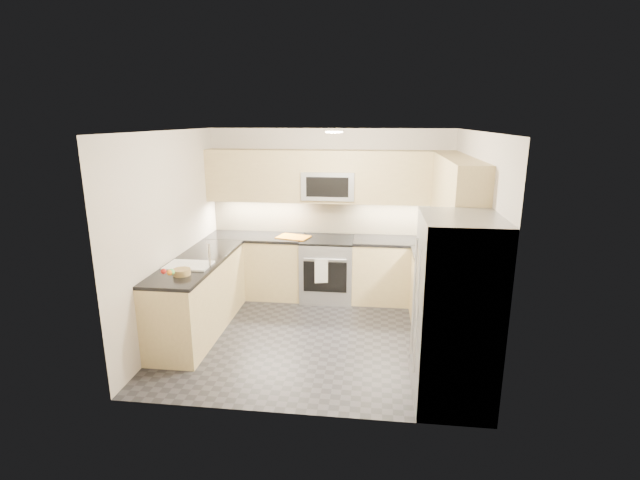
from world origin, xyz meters
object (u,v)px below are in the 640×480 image
at_px(gas_range, 327,269).
at_px(microwave, 329,185).
at_px(refrigerator, 456,311).
at_px(utensil_bowl, 439,238).
at_px(cutting_board, 293,237).
at_px(fruit_basket, 182,272).

xyz_separation_m(gas_range, microwave, (0.00, 0.12, 1.24)).
height_order(refrigerator, utensil_bowl, refrigerator).
distance_m(refrigerator, cutting_board, 3.09).
bearing_deg(fruit_basket, utensil_bowl, 30.08).
height_order(utensil_bowl, fruit_basket, utensil_bowl).
xyz_separation_m(gas_range, utensil_bowl, (1.59, -0.09, 0.56)).
bearing_deg(cutting_board, fruit_basket, -117.37).
distance_m(gas_range, refrigerator, 2.86).
xyz_separation_m(refrigerator, fruit_basket, (-2.90, 0.58, 0.08)).
xyz_separation_m(utensil_bowl, cutting_board, (-2.09, 0.06, -0.07)).
height_order(cutting_board, fruit_basket, fruit_basket).
height_order(microwave, cutting_board, microwave).
relative_size(microwave, utensil_bowl, 2.84).
bearing_deg(microwave, cutting_board, -162.90).
distance_m(gas_range, cutting_board, 0.70).
height_order(gas_range, refrigerator, refrigerator).
height_order(gas_range, microwave, microwave).
distance_m(microwave, fruit_basket, 2.55).
bearing_deg(gas_range, refrigerator, -59.12).
xyz_separation_m(microwave, refrigerator, (1.45, -2.55, -0.80)).
relative_size(gas_range, fruit_basket, 4.69).
bearing_deg(cutting_board, refrigerator, -50.80).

